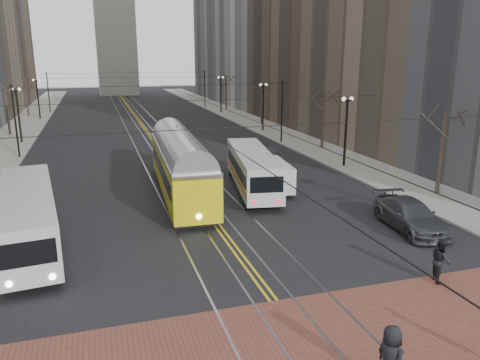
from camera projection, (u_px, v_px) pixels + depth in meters
ground at (265, 289)px, 18.86m from camera, size 260.00×260.00×0.00m
sidewalk_left at (18, 133)px, 56.07m from camera, size 5.00×140.00×0.15m
sidewalk_right at (254, 123)px, 64.66m from camera, size 5.00×140.00×0.15m
crosswalk_band at (307, 346)px, 15.17m from camera, size 25.00×6.00×0.01m
streetcar_rails at (145, 128)px, 60.38m from camera, size 4.80×130.00×0.02m
centre_lines at (145, 128)px, 60.38m from camera, size 0.42×130.00×0.01m
building_right_far at (239, 3)px, 100.35m from camera, size 16.00×20.00×40.00m
lamp_posts at (161, 124)px, 44.66m from camera, size 27.60×57.20×5.60m
street_trees at (153, 116)px, 50.66m from camera, size 31.68×53.28×5.60m
trolley_wires at (153, 107)px, 50.02m from camera, size 25.96×120.00×6.60m
transit_bus at (29, 219)px, 22.72m from camera, size 3.69×11.62×2.86m
streetcar at (181, 171)px, 31.14m from camera, size 3.35×14.39×3.36m
rear_bus at (252, 171)px, 32.35m from camera, size 4.04×10.84×2.77m
cargo_van at (273, 177)px, 32.21m from camera, size 2.25×4.78×2.04m
sedan_grey at (267, 153)px, 41.32m from camera, size 2.55×4.75×1.53m
sedan_parked at (410, 215)px, 25.18m from camera, size 2.83×5.65×1.57m
pedestrian_a at (390, 358)px, 12.98m from camera, size 0.81×1.06×1.96m
pedestrian_c at (441, 260)px, 19.29m from camera, size 0.96×1.08×1.85m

